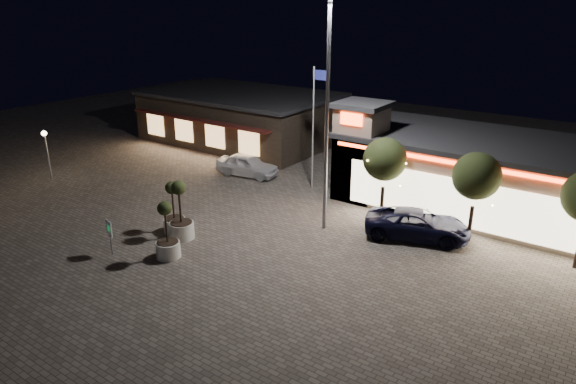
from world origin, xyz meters
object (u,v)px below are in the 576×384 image
Objects in this scene: planter_left at (181,221)px; valet_sign at (109,231)px; pickup_truck at (418,224)px; planter_mid at (167,240)px; white_sedan at (247,165)px.

planter_left is 3.65m from valet_sign.
pickup_truck is 12.87m from planter_mid.
planter_mid reaches higher than valet_sign.
pickup_truck is 15.66m from valet_sign.
valet_sign is (-11.56, -10.55, 0.52)m from pickup_truck.
planter_left is 1.10× the size of planter_mid.
pickup_truck is at bearing 42.37° from valet_sign.
valet_sign is (-1.44, -3.34, 0.28)m from planter_left.
planter_mid is at bearing -167.84° from white_sedan.
valet_sign is at bearing -113.39° from planter_left.
white_sedan is at bearing 111.99° from planter_mid.
planter_left is (-10.12, -7.21, 0.24)m from pickup_truck.
white_sedan is at bearing 110.63° from planter_left.
valet_sign reaches higher than pickup_truck.
valet_sign reaches higher than white_sedan.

